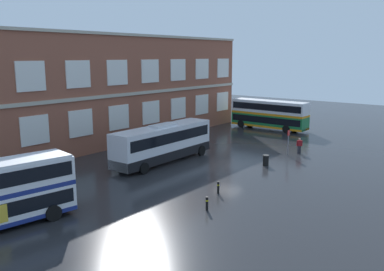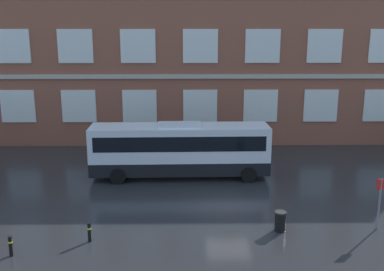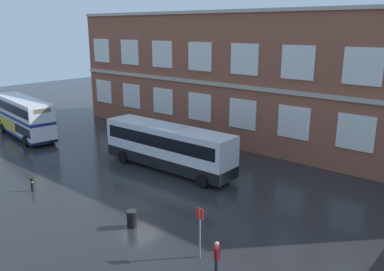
{
  "view_description": "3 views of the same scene",
  "coord_description": "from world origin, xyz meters",
  "px_view_note": "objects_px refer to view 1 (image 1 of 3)",
  "views": [
    {
      "loc": [
        -31.36,
        -20.75,
        10.36
      ],
      "look_at": [
        -2.62,
        2.27,
        3.07
      ],
      "focal_mm": 38.0,
      "sensor_mm": 36.0,
      "label": 1
    },
    {
      "loc": [
        -2.4,
        -23.86,
        10.14
      ],
      "look_at": [
        -2.07,
        1.69,
        3.9
      ],
      "focal_mm": 42.24,
      "sensor_mm": 36.0,
      "label": 2
    },
    {
      "loc": [
        18.79,
        -16.61,
        11.31
      ],
      "look_at": [
        2.15,
        2.83,
        4.34
      ],
      "focal_mm": 37.56,
      "sensor_mm": 36.0,
      "label": 3
    }
  ],
  "objects_px": {
    "double_decker_middle": "(269,114)",
    "station_litter_bin": "(266,160)",
    "touring_coach": "(163,143)",
    "safety_bollard_west": "(207,203)",
    "safety_bollard_east": "(218,187)",
    "waiting_passenger": "(299,145)",
    "bus_stand_flag": "(288,140)"
  },
  "relations": [
    {
      "from": "double_decker_middle",
      "to": "station_litter_bin",
      "type": "relative_size",
      "value": 10.69
    },
    {
      "from": "touring_coach",
      "to": "safety_bollard_west",
      "type": "relative_size",
      "value": 12.68
    },
    {
      "from": "double_decker_middle",
      "to": "safety_bollard_west",
      "type": "height_order",
      "value": "double_decker_middle"
    },
    {
      "from": "touring_coach",
      "to": "safety_bollard_east",
      "type": "distance_m",
      "value": 10.52
    },
    {
      "from": "touring_coach",
      "to": "safety_bollard_west",
      "type": "height_order",
      "value": "touring_coach"
    },
    {
      "from": "station_litter_bin",
      "to": "double_decker_middle",
      "type": "bearing_deg",
      "value": 27.37
    },
    {
      "from": "touring_coach",
      "to": "station_litter_bin",
      "type": "xyz_separation_m",
      "value": [
        5.19,
        -8.47,
        -1.39
      ]
    },
    {
      "from": "double_decker_middle",
      "to": "station_litter_bin",
      "type": "xyz_separation_m",
      "value": [
        -17.75,
        -9.19,
        -1.63
      ]
    },
    {
      "from": "double_decker_middle",
      "to": "safety_bollard_west",
      "type": "bearing_deg",
      "value": -159.11
    },
    {
      "from": "touring_coach",
      "to": "safety_bollard_east",
      "type": "height_order",
      "value": "touring_coach"
    },
    {
      "from": "touring_coach",
      "to": "station_litter_bin",
      "type": "relative_size",
      "value": 11.7
    },
    {
      "from": "waiting_passenger",
      "to": "safety_bollard_east",
      "type": "height_order",
      "value": "waiting_passenger"
    },
    {
      "from": "safety_bollard_west",
      "to": "safety_bollard_east",
      "type": "relative_size",
      "value": 1.0
    },
    {
      "from": "station_litter_bin",
      "to": "safety_bollard_east",
      "type": "distance_m",
      "value": 9.47
    },
    {
      "from": "waiting_passenger",
      "to": "double_decker_middle",
      "type": "bearing_deg",
      "value": 40.68
    },
    {
      "from": "bus_stand_flag",
      "to": "safety_bollard_east",
      "type": "bearing_deg",
      "value": -175.23
    },
    {
      "from": "bus_stand_flag",
      "to": "safety_bollard_east",
      "type": "xyz_separation_m",
      "value": [
        -14.43,
        -1.2,
        -1.14
      ]
    },
    {
      "from": "waiting_passenger",
      "to": "safety_bollard_west",
      "type": "height_order",
      "value": "waiting_passenger"
    },
    {
      "from": "double_decker_middle",
      "to": "safety_bollard_east",
      "type": "height_order",
      "value": "double_decker_middle"
    },
    {
      "from": "double_decker_middle",
      "to": "safety_bollard_west",
      "type": "distance_m",
      "value": 32.61
    },
    {
      "from": "touring_coach",
      "to": "safety_bollard_west",
      "type": "distance_m",
      "value": 13.29
    },
    {
      "from": "bus_stand_flag",
      "to": "station_litter_bin",
      "type": "bearing_deg",
      "value": -178.42
    },
    {
      "from": "double_decker_middle",
      "to": "waiting_passenger",
      "type": "distance_m",
      "value": 14.85
    },
    {
      "from": "double_decker_middle",
      "to": "touring_coach",
      "type": "distance_m",
      "value": 22.95
    },
    {
      "from": "touring_coach",
      "to": "safety_bollard_east",
      "type": "bearing_deg",
      "value": -113.9
    },
    {
      "from": "double_decker_middle",
      "to": "touring_coach",
      "type": "relative_size",
      "value": 0.91
    },
    {
      "from": "waiting_passenger",
      "to": "station_litter_bin",
      "type": "xyz_separation_m",
      "value": [
        -6.53,
        0.46,
        -0.41
      ]
    },
    {
      "from": "station_litter_bin",
      "to": "safety_bollard_east",
      "type": "height_order",
      "value": "station_litter_bin"
    },
    {
      "from": "double_decker_middle",
      "to": "waiting_passenger",
      "type": "bearing_deg",
      "value": -139.32
    },
    {
      "from": "double_decker_middle",
      "to": "safety_bollard_east",
      "type": "bearing_deg",
      "value": -159.32
    },
    {
      "from": "double_decker_middle",
      "to": "touring_coach",
      "type": "xyz_separation_m",
      "value": [
        -22.94,
        -0.72,
        -0.24
      ]
    },
    {
      "from": "double_decker_middle",
      "to": "safety_bollard_west",
      "type": "xyz_separation_m",
      "value": [
        -30.42,
        -11.61,
        -1.66
      ]
    }
  ]
}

